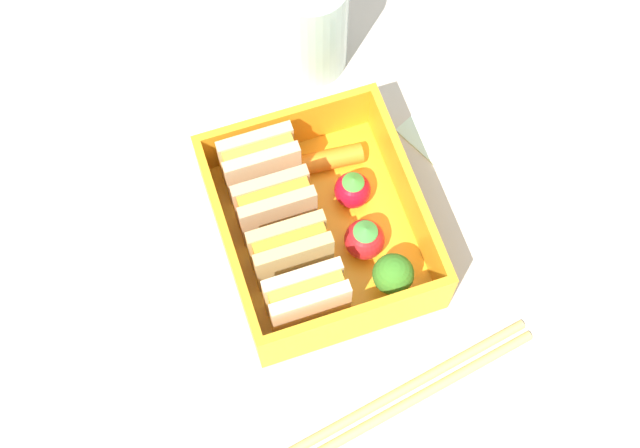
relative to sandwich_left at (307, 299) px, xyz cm
name	(u,v)px	position (x,y,z in cm)	size (l,w,h in cm)	color
ground_plane	(320,242)	(5.59, -2.85, -4.96)	(120.00, 120.00, 2.00)	beige
bento_tray	(320,235)	(5.59, -2.85, -3.36)	(16.72, 14.49, 1.20)	#FBA11F
bento_rim	(320,219)	(5.59, -2.85, -0.39)	(16.72, 14.49, 4.75)	#FBA11F
sandwich_left	(307,299)	(0.00, 0.00, 0.00)	(2.63, 5.71, 5.53)	beige
sandwich_center_left	(291,252)	(3.73, 0.00, 0.00)	(2.63, 5.71, 5.53)	tan
sandwich_center	(275,207)	(7.46, 0.00, 0.00)	(2.63, 5.71, 5.53)	tan
sandwich_center_right	(260,163)	(11.19, 0.00, 0.00)	(2.63, 5.71, 5.53)	#DDB483
broccoli_floret	(393,275)	(-0.23, -6.39, -0.20)	(3.00, 3.00, 4.25)	#8CD06D
strawberry_far_left	(365,239)	(3.37, -5.57, -1.13)	(3.03, 3.03, 3.63)	red
strawberry_left	(353,189)	(7.48, -6.09, -1.24)	(2.80, 2.80, 3.40)	red
carrot_stick_far_left	(330,159)	(10.79, -5.42, -1.97)	(1.58, 1.58, 5.11)	orange
chopstick_pair	(399,399)	(-8.11, -4.21, -3.61)	(5.46, 21.79, 0.70)	#D6B564
drinking_glass	(311,24)	(21.24, -7.36, 0.94)	(5.88, 5.88, 9.81)	silver
folded_napkin	(482,142)	(9.27, -17.82, -3.76)	(11.11, 8.53, 0.40)	silver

